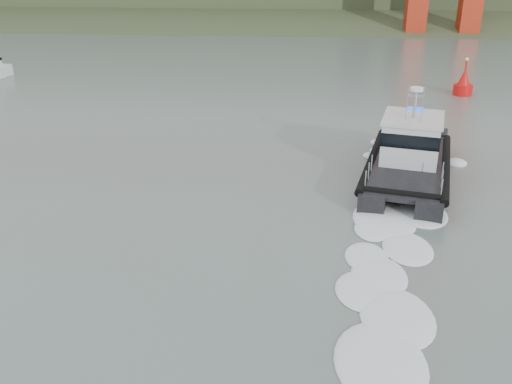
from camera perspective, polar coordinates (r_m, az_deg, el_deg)
ground at (r=21.26m, az=0.89°, el=-12.86°), size 400.00×400.00×0.00m
patrol_boat at (r=34.31m, az=15.07°, el=3.53°), size 6.66×12.13×5.58m
nav_buoy at (r=56.28m, az=20.03°, el=10.05°), size 1.72×1.72×3.59m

